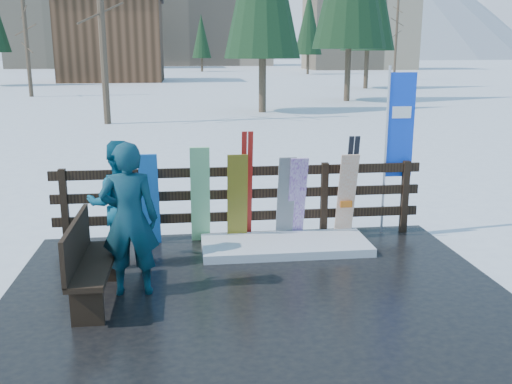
{
  "coord_description": "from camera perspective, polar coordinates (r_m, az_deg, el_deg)",
  "views": [
    {
      "loc": [
        -0.8,
        -6.15,
        2.87
      ],
      "look_at": [
        0.09,
        1.0,
        1.1
      ],
      "focal_mm": 40.0,
      "sensor_mm": 36.0,
      "label": 1
    }
  ],
  "objects": [
    {
      "name": "ground",
      "position": [
        6.84,
        0.32,
        -11.02
      ],
      "size": [
        700.0,
        700.0,
        0.0
      ],
      "primitive_type": "plane",
      "color": "white",
      "rests_on": "ground"
    },
    {
      "name": "deck",
      "position": [
        6.82,
        0.32,
        -10.72
      ],
      "size": [
        6.0,
        5.0,
        0.08
      ],
      "primitive_type": "cube",
      "color": "black",
      "rests_on": "ground"
    },
    {
      "name": "fence",
      "position": [
        8.66,
        -1.54,
        -0.46
      ],
      "size": [
        5.6,
        0.1,
        1.15
      ],
      "color": "black",
      "rests_on": "deck"
    },
    {
      "name": "snow_patch",
      "position": [
        8.34,
        2.96,
        -5.34
      ],
      "size": [
        2.41,
        1.0,
        0.12
      ],
      "primitive_type": "cube",
      "color": "white",
      "rests_on": "deck"
    },
    {
      "name": "bench",
      "position": [
        6.75,
        -16.53,
        -6.48
      ],
      "size": [
        0.4,
        1.5,
        0.97
      ],
      "color": "black",
      "rests_on": "deck"
    },
    {
      "name": "snowboard_0",
      "position": [
        8.41,
        -10.57,
        -0.8
      ],
      "size": [
        0.27,
        0.33,
        1.41
      ],
      "primitive_type": "cube",
      "rotation": [
        0.21,
        0.0,
        0.0
      ],
      "color": "blue",
      "rests_on": "deck"
    },
    {
      "name": "snowboard_1",
      "position": [
        8.39,
        -5.59,
        -0.36
      ],
      "size": [
        0.28,
        0.42,
        1.5
      ],
      "primitive_type": "cube",
      "rotation": [
        0.26,
        0.0,
        0.0
      ],
      "color": "white",
      "rests_on": "deck"
    },
    {
      "name": "snowboard_2",
      "position": [
        8.43,
        -1.88,
        -0.69
      ],
      "size": [
        0.3,
        0.23,
        1.36
      ],
      "primitive_type": "cube",
      "rotation": [
        0.15,
        0.0,
        0.0
      ],
      "color": "yellow",
      "rests_on": "deck"
    },
    {
      "name": "snowboard_3",
      "position": [
        8.56,
        4.1,
        -0.69
      ],
      "size": [
        0.26,
        0.39,
        1.31
      ],
      "primitive_type": "cube",
      "rotation": [
        0.28,
        0.0,
        0.0
      ],
      "color": "white",
      "rests_on": "deck"
    },
    {
      "name": "snowboard_4",
      "position": [
        8.53,
        2.99,
        -0.69
      ],
      "size": [
        0.26,
        0.34,
        1.32
      ],
      "primitive_type": "cube",
      "rotation": [
        0.24,
        0.0,
        0.0
      ],
      "color": "black",
      "rests_on": "deck"
    },
    {
      "name": "snowboard_5",
      "position": [
        8.74,
        9.02,
        -0.43
      ],
      "size": [
        0.27,
        0.33,
        1.34
      ],
      "primitive_type": "cube",
      "rotation": [
        0.22,
        0.0,
        0.0
      ],
      "color": "white",
      "rests_on": "deck"
    },
    {
      "name": "ski_pair_a",
      "position": [
        8.47,
        -0.94,
        0.54
      ],
      "size": [
        0.16,
        0.33,
        1.69
      ],
      "color": "red",
      "rests_on": "deck"
    },
    {
      "name": "ski_pair_b",
      "position": [
        8.79,
        9.4,
        0.51
      ],
      "size": [
        0.17,
        0.29,
        1.59
      ],
      "color": "black",
      "rests_on": "deck"
    },
    {
      "name": "rental_flag",
      "position": [
        9.08,
        13.93,
        5.89
      ],
      "size": [
        0.45,
        0.04,
        2.6
      ],
      "color": "silver",
      "rests_on": "deck"
    },
    {
      "name": "person_front",
      "position": [
        6.75,
        -12.55,
        -2.69
      ],
      "size": [
        0.67,
        0.44,
        1.82
      ],
      "primitive_type": "imported",
      "rotation": [
        0.0,
        0.0,
        3.13
      ],
      "color": "#0F4B4E",
      "rests_on": "deck"
    },
    {
      "name": "person_back",
      "position": [
        7.74,
        -13.56,
        -1.15
      ],
      "size": [
        0.87,
        0.7,
        1.69
      ],
      "primitive_type": "imported",
      "rotation": [
        0.0,
        0.0,
        3.22
      ],
      "color": "navy",
      "rests_on": "deck"
    },
    {
      "name": "resort_buildings",
      "position": [
        121.77,
        -6.46,
        16.94
      ],
      "size": [
        73.0,
        87.6,
        22.6
      ],
      "color": "tan",
      "rests_on": "ground"
    },
    {
      "name": "trees",
      "position": [
        52.85,
        -3.26,
        16.8
      ],
      "size": [
        42.22,
        68.62,
        12.34
      ],
      "color": "#382B1E",
      "rests_on": "ground"
    }
  ]
}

